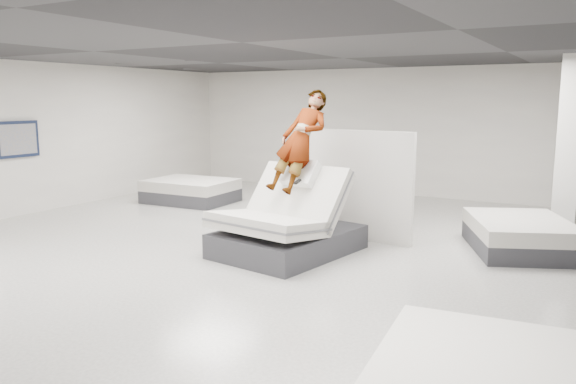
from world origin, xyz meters
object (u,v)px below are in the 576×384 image
object	(u,v)px
flat_bed_right_far	(520,235)
column	(569,145)
divider_panel	(357,185)
person	(300,164)
hero_bed	(286,227)
wall_poster	(18,139)
remote	(298,182)
flat_bed_left_far	(191,191)

from	to	relation	value
flat_bed_right_far	column	distance (m)	2.32
flat_bed_right_far	divider_panel	bearing A→B (deg)	-168.90
person	divider_panel	size ratio (longest dim) A/B	0.86
column	hero_bed	bearing A→B (deg)	-133.91
divider_panel	column	world-z (taller)	column
divider_panel	column	distance (m)	3.94
hero_bed	wall_poster	size ratio (longest dim) A/B	2.52
hero_bed	person	bearing A→B (deg)	80.99
remote	column	bearing A→B (deg)	57.09
flat_bed_left_far	column	world-z (taller)	column
person	remote	size ratio (longest dim) A/B	12.74
remote	wall_poster	world-z (taller)	wall_poster
wall_poster	person	bearing A→B (deg)	4.81
wall_poster	flat_bed_left_far	bearing A→B (deg)	55.64
remote	flat_bed_left_far	world-z (taller)	remote
person	flat_bed_left_far	world-z (taller)	person
remote	flat_bed_right_far	xyz separation A→B (m)	(2.95, 2.02, -0.91)
hero_bed	column	world-z (taller)	column
flat_bed_left_far	divider_panel	bearing A→B (deg)	-15.35
flat_bed_right_far	wall_poster	xyz separation A→B (m)	(-9.43, -2.18, 1.34)
divider_panel	flat_bed_left_far	xyz separation A→B (m)	(-4.79, 1.32, -0.68)
hero_bed	divider_panel	size ratio (longest dim) A/B	1.15
hero_bed	divider_panel	bearing A→B (deg)	68.90
hero_bed	divider_panel	world-z (taller)	divider_panel
flat_bed_left_far	remote	bearing A→B (deg)	-32.52
divider_panel	wall_poster	distance (m)	7.06
hero_bed	column	distance (m)	5.43
remote	wall_poster	size ratio (longest dim) A/B	0.15
divider_panel	flat_bed_right_far	bearing A→B (deg)	18.19
column	person	bearing A→B (deg)	-136.21
person	flat_bed_left_far	distance (m)	5.06
divider_panel	flat_bed_right_far	size ratio (longest dim) A/B	0.90
hero_bed	column	bearing A→B (deg)	46.09
remote	flat_bed_left_far	distance (m)	5.34
divider_panel	flat_bed_left_far	distance (m)	5.02
column	remote	bearing A→B (deg)	-131.92
flat_bed_right_far	wall_poster	distance (m)	9.77
hero_bed	column	xyz separation A→B (m)	(3.67, 3.82, 1.18)
person	divider_panel	bearing A→B (deg)	74.52
remote	wall_poster	distance (m)	6.49
remote	wall_poster	xyz separation A→B (m)	(-6.48, -0.15, 0.43)
hero_bed	flat_bed_right_far	distance (m)	3.75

